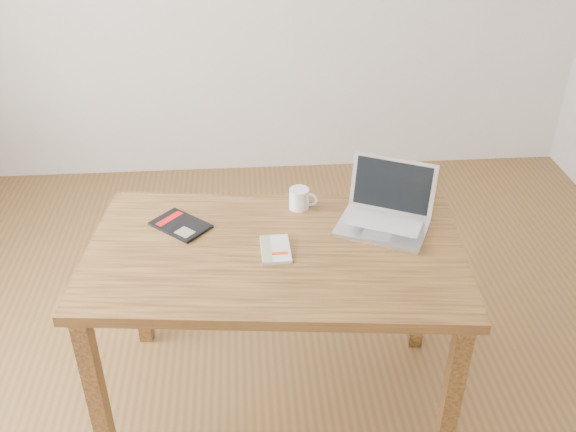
{
  "coord_description": "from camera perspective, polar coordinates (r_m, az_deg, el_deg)",
  "views": [
    {
      "loc": [
        -0.17,
        -1.93,
        2.07
      ],
      "look_at": [
        -0.02,
        0.01,
        0.85
      ],
      "focal_mm": 40.0,
      "sensor_mm": 36.0,
      "label": 1
    }
  ],
  "objects": [
    {
      "name": "coffee_mug",
      "position": [
        2.51,
        1.06,
        1.59
      ],
      "size": [
        0.11,
        0.08,
        0.08
      ],
      "rotation": [
        0.0,
        0.0,
        -0.27
      ],
      "color": "white",
      "rests_on": "desk"
    },
    {
      "name": "laptop",
      "position": [
        2.44,
        8.68,
        0.33
      ],
      "size": [
        0.41,
        0.38,
        0.23
      ],
      "rotation": [
        0.0,
        0.0,
        -0.45
      ],
      "color": "silver",
      "rests_on": "desk"
    },
    {
      "name": "black_guidebook",
      "position": [
        2.45,
        -9.54,
        -0.79
      ],
      "size": [
        0.25,
        0.24,
        0.01
      ],
      "rotation": [
        0.0,
        0.0,
        0.84
      ],
      "color": "black",
      "rests_on": "desk"
    },
    {
      "name": "room",
      "position": [
        2.06,
        -1.26,
        11.83
      ],
      "size": [
        4.04,
        4.04,
        2.7
      ],
      "color": "brown",
      "rests_on": "ground"
    },
    {
      "name": "white_guidebook",
      "position": [
        2.28,
        -1.12,
        -2.99
      ],
      "size": [
        0.11,
        0.17,
        0.01
      ],
      "rotation": [
        0.0,
        0.0,
        0.02
      ],
      "color": "beige",
      "rests_on": "desk"
    },
    {
      "name": "desk",
      "position": [
        2.35,
        -1.11,
        -4.75
      ],
      "size": [
        1.43,
        0.91,
        0.75
      ],
      "rotation": [
        0.0,
        0.0,
        -0.1
      ],
      "color": "brown",
      "rests_on": "ground"
    }
  ]
}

